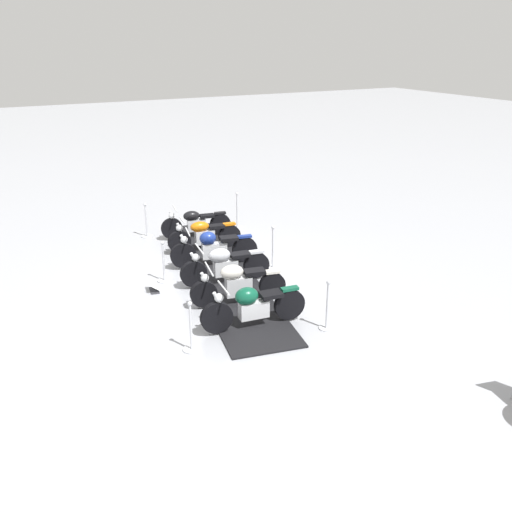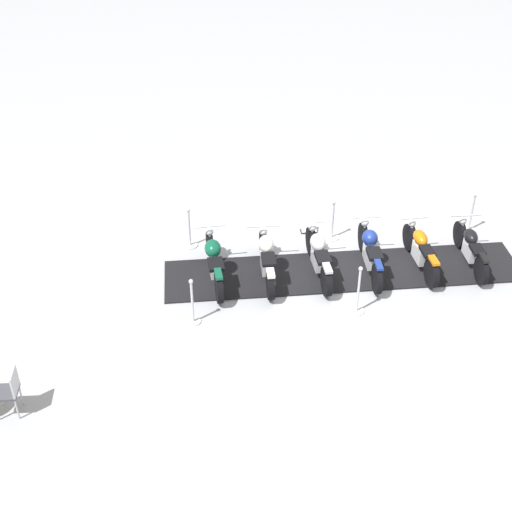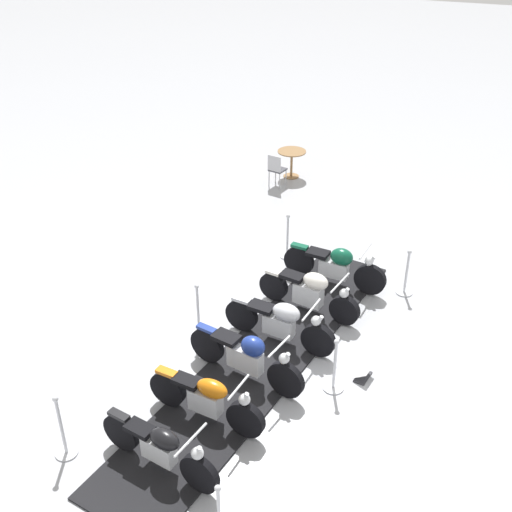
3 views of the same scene
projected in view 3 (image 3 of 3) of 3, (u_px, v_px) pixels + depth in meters
The scene contains 16 objects.
ground_plane at pixel (263, 360), 11.44m from camera, with size 80.00×80.00×0.00m, color #A8AAB2.
display_platform at pixel (263, 359), 11.43m from camera, with size 7.94×1.51×0.04m, color black.
motorcycle_black at pixel (161, 447), 9.09m from camera, with size 2.05×0.72×0.92m.
motorcycle_copper at pixel (207, 398), 9.93m from camera, with size 2.06×0.61×0.92m.
motorcycle_navy at pixel (247, 356), 10.74m from camera, with size 2.24×0.76×0.97m.
motorcycle_chrome at pixel (281, 322), 11.60m from camera, with size 2.20×0.74×0.94m.
motorcycle_cream at pixel (310, 292), 12.43m from camera, with size 2.15×0.78×0.90m.
motorcycle_forest at pixel (336, 265), 13.27m from camera, with size 2.24×0.68×0.97m.
stanchion_right_mid at pixel (334, 374), 10.66m from camera, with size 0.36×0.36×1.03m.
stanchion_right_rear at pixel (406, 280), 13.13m from camera, with size 0.35×0.35×1.02m.
stanchion_left_front at pixel (63, 436), 9.42m from camera, with size 0.34×0.34×1.13m.
stanchion_left_rear at pixel (287, 242), 14.35m from camera, with size 0.30×0.30×1.08m.
stanchion_left_mid at pixel (198, 319), 11.88m from camera, with size 0.32×0.32×1.14m.
info_placard at pixel (363, 374), 11.01m from camera, with size 0.30×0.42×0.23m.
cafe_table at pixel (292, 157), 18.11m from camera, with size 0.81×0.81×0.78m.
cafe_chair_near_table at pixel (276, 168), 17.54m from camera, with size 0.48×0.48×0.94m.
Camera 3 is at (-3.09, 8.33, 7.44)m, focal length 45.04 mm.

